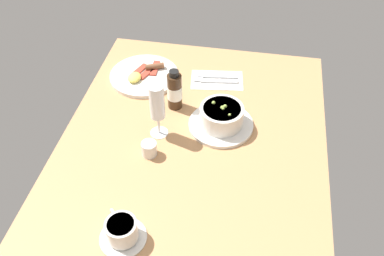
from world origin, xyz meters
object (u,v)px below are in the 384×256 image
object	(u,v)px
wine_glass	(157,104)
breakfast_plate	(144,75)
coffee_cup	(122,231)
porridge_bowl	(221,117)
cutlery_setting	(216,80)
sauce_bottle_brown	(175,91)
creamer_jug	(149,149)

from	to	relation	value
wine_glass	breakfast_plate	size ratio (longest dim) A/B	0.75
coffee_cup	wine_glass	world-z (taller)	wine_glass
wine_glass	porridge_bowl	bearing A→B (deg)	-70.54
coffee_cup	breakfast_plate	world-z (taller)	coffee_cup
cutlery_setting	wine_glass	xyz separation A→B (cm)	(-30.90, 14.24, 11.96)
wine_glass	sauce_bottle_brown	xyz separation A→B (cm)	(13.88, -2.36, -5.45)
breakfast_plate	wine_glass	bearing A→B (deg)	-155.85
creamer_jug	sauce_bottle_brown	distance (cm)	24.11
creamer_jug	cutlery_setting	bearing A→B (deg)	-20.39
coffee_cup	creamer_jug	world-z (taller)	coffee_cup
cutlery_setting	creamer_jug	world-z (taller)	creamer_jug
breakfast_plate	creamer_jug	bearing A→B (deg)	-162.72
coffee_cup	wine_glass	distance (cm)	40.27
porridge_bowl	coffee_cup	world-z (taller)	porridge_bowl
coffee_cup	sauce_bottle_brown	distance (cm)	53.31
porridge_bowl	cutlery_setting	distance (cm)	24.86
cutlery_setting	porridge_bowl	bearing A→B (deg)	-168.19
coffee_cup	wine_glass	xyz separation A→B (cm)	(39.25, -0.21, 9.01)
sauce_bottle_brown	coffee_cup	bearing A→B (deg)	177.24
porridge_bowl	cutlery_setting	bearing A→B (deg)	11.81
breakfast_plate	coffee_cup	bearing A→B (deg)	-169.63
sauce_bottle_brown	breakfast_plate	world-z (taller)	sauce_bottle_brown
wine_glass	breakfast_plate	bearing A→B (deg)	24.15
porridge_bowl	coffee_cup	xyz separation A→B (cm)	(-46.06, 19.49, -0.61)
porridge_bowl	wine_glass	world-z (taller)	wine_glass
creamer_jug	wine_glass	distance (cm)	13.75
coffee_cup	wine_glass	size ratio (longest dim) A/B	0.64
cutlery_setting	breakfast_plate	xyz separation A→B (cm)	(-3.06, 26.73, 0.65)
cutlery_setting	creamer_jug	xyz separation A→B (cm)	(-40.53, 15.07, 2.19)
creamer_jug	sauce_bottle_brown	world-z (taller)	sauce_bottle_brown
sauce_bottle_brown	breakfast_plate	bearing A→B (deg)	46.75
creamer_jug	porridge_bowl	bearing A→B (deg)	-50.72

